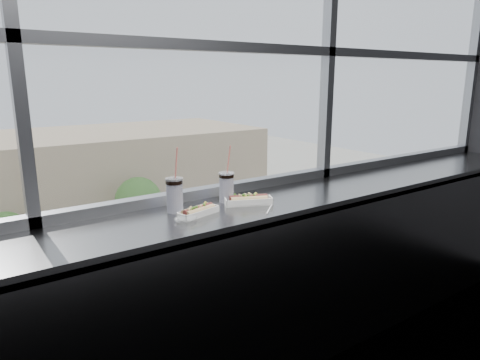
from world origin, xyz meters
TOP-DOWN VIEW (x-y plane):
  - wall_back_lower at (0.00, 1.50)m, footprint 6.00×0.00m
  - counter at (0.00, 1.23)m, footprint 6.00×0.55m
  - counter_fascia at (0.00, 0.97)m, footprint 6.00×0.04m
  - hotdog_tray_left at (-0.24, 1.20)m, footprint 0.26×0.14m
  - hotdog_tray_right at (0.10, 1.21)m, footprint 0.29×0.19m
  - soda_cup_left at (-0.32, 1.32)m, footprint 0.10×0.10m
  - soda_cup_right at (0.02, 1.33)m, footprint 0.09×0.09m
  - loose_straw at (0.15, 1.07)m, footprint 0.16×0.14m
  - wrapper at (-0.34, 1.15)m, footprint 0.11×0.08m
  - street_asphalt at (0.00, 21.50)m, footprint 80.00×10.00m
  - car_near_e at (12.11, 17.50)m, footprint 2.83×6.57m
  - car_near_d at (7.28, 17.50)m, footprint 2.59×5.83m
  - car_near_c at (0.65, 17.50)m, footprint 3.49×6.77m
  - car_far_b at (0.41, 25.50)m, footprint 3.07×6.49m
  - car_far_c at (13.66, 25.50)m, footprint 2.98×6.27m
  - pedestrian_d at (7.21, 28.44)m, footprint 0.67×0.89m
  - tree_center at (1.07, 29.50)m, footprint 2.84×2.84m
  - tree_right at (10.16, 29.50)m, footprint 3.55×3.55m

SIDE VIEW (x-z plane):
  - street_asphalt at x=0.00m, z-range -11.00..-10.94m
  - car_near_d at x=7.28m, z-range -10.94..-9.02m
  - pedestrian_d at x=7.21m, z-range -10.96..-8.95m
  - car_far_c at x=13.66m, z-range -10.94..-8.90m
  - car_far_b at x=0.41m, z-range -10.94..-8.83m
  - car_near_c at x=0.65m, z-range -10.94..-8.78m
  - car_near_e at x=12.11m, z-range -10.94..-8.76m
  - tree_center at x=1.07m, z-range -10.21..-5.77m
  - tree_right at x=10.16m, z-range -10.01..-4.47m
  - wall_back_lower at x=0.00m, z-range -2.45..3.55m
  - counter_fascia at x=0.00m, z-range 0.03..1.07m
  - counter at x=0.00m, z-range 1.04..1.10m
  - loose_straw at x=0.15m, z-range 1.10..1.11m
  - wrapper at x=-0.34m, z-range 1.10..1.13m
  - hotdog_tray_left at x=-0.24m, z-range 1.09..1.15m
  - hotdog_tray_right at x=0.10m, z-range 1.09..1.16m
  - soda_cup_right at x=0.02m, z-range 1.03..1.37m
  - soda_cup_left at x=-0.32m, z-range 1.02..1.39m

